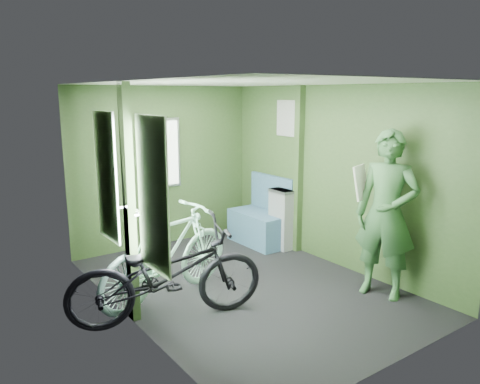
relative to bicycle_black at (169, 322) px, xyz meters
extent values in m
plane|color=black|center=(1.12, 0.27, 0.00)|extent=(4.00, 4.00, 0.00)
cube|color=silver|center=(1.12, 0.27, 2.30)|extent=(2.80, 4.00, 0.02)
cube|color=#2E4620|center=(1.12, 2.27, 1.15)|extent=(2.80, 0.02, 2.30)
cube|color=#2E4620|center=(1.12, -1.73, 1.15)|extent=(2.80, 0.02, 2.30)
cube|color=#2E4620|center=(-0.28, 0.27, 1.15)|extent=(0.02, 4.00, 2.30)
cube|color=#2E4620|center=(2.52, 0.27, 1.15)|extent=(0.02, 4.00, 2.30)
cube|color=#2E4620|center=(-0.24, 0.27, 1.15)|extent=(0.08, 0.12, 2.30)
cube|color=silver|center=(-0.24, -0.28, 1.35)|extent=(0.02, 0.56, 1.34)
cube|color=silver|center=(-0.24, 0.82, 1.35)|extent=(0.02, 0.56, 1.34)
cube|color=white|center=(-0.23, -0.28, 1.88)|extent=(0.00, 0.12, 0.12)
cube|color=white|center=(-0.23, 0.82, 1.88)|extent=(0.00, 0.12, 0.12)
cylinder|color=silver|center=(-0.17, 0.27, 1.10)|extent=(0.03, 0.40, 0.03)
cube|color=#2E4620|center=(2.47, 0.87, 1.15)|extent=(0.10, 0.10, 2.30)
cube|color=white|center=(2.50, 1.17, 1.85)|extent=(0.02, 0.40, 0.50)
cube|color=silver|center=(1.12, 2.22, 1.35)|extent=(0.50, 0.02, 1.00)
imported|color=black|center=(0.00, 0.00, 0.00)|extent=(2.04, 1.26, 1.08)
imported|color=#A1E5C4|center=(0.25, 0.45, 0.00)|extent=(1.86, 1.04, 1.11)
imported|color=#335E33|center=(2.22, -0.80, 0.92)|extent=(0.64, 0.78, 1.83)
cube|color=silver|center=(2.12, -0.52, 1.24)|extent=(0.33, 0.20, 0.37)
cube|color=gray|center=(2.38, 1.07, 0.43)|extent=(0.25, 0.35, 0.86)
cube|color=#294358|center=(2.24, 1.43, 0.24)|extent=(0.53, 0.95, 0.47)
cube|color=#294358|center=(2.47, 1.43, 0.74)|extent=(0.07, 0.95, 0.53)
camera|label=1|loc=(-1.89, -3.83, 2.19)|focal=35.00mm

